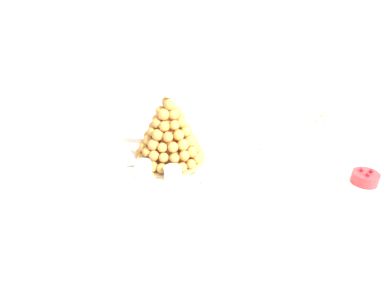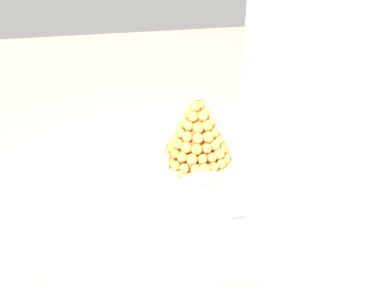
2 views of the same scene
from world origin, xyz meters
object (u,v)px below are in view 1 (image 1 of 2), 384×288
at_px(serving_tray, 179,165).
at_px(macaron_goblet, 317,145).
at_px(dessert_cup_mid_left, 143,170).
at_px(dessert_cup_right, 241,181).
at_px(croquembouche, 169,133).
at_px(dessert_cup_centre, 173,175).
at_px(dessert_cup_left, 108,171).
at_px(fruit_tart_plate, 364,180).
at_px(creme_brulee_ramekin, 132,157).
at_px(dessert_cup_mid_right, 209,177).
at_px(wine_glass, 142,106).

height_order(serving_tray, macaron_goblet, macaron_goblet).
xyz_separation_m(dessert_cup_mid_left, dessert_cup_right, (0.35, -0.02, -0.01)).
xyz_separation_m(croquembouche, dessert_cup_centre, (0.04, -0.15, -0.09)).
distance_m(dessert_cup_left, fruit_tart_plate, 0.91).
distance_m(dessert_cup_centre, dessert_cup_right, 0.24).
xyz_separation_m(dessert_cup_centre, creme_brulee_ramekin, (-0.19, 0.12, -0.01)).
bearing_deg(macaron_goblet, serving_tray, 170.88).
bearing_deg(croquembouche, dessert_cup_mid_right, -40.83).
relative_size(dessert_cup_centre, fruit_tart_plate, 0.31).
bearing_deg(creme_brulee_ramekin, dessert_cup_centre, -33.58).
bearing_deg(dessert_cup_left, macaron_goblet, 3.61).
height_order(dessert_cup_left, dessert_cup_mid_right, same).
relative_size(dessert_cup_centre, creme_brulee_ramekin, 0.66).
height_order(serving_tray, creme_brulee_ramekin, creme_brulee_ramekin).
bearing_deg(dessert_cup_mid_right, dessert_cup_right, -2.99).
distance_m(dessert_cup_mid_left, wine_glass, 0.40).
xyz_separation_m(dessert_cup_centre, fruit_tart_plate, (0.67, 0.08, -0.02)).
bearing_deg(serving_tray, dessert_cup_left, -152.86).
bearing_deg(wine_glass, dessert_cup_mid_left, -75.63).
bearing_deg(dessert_cup_left, dessert_cup_mid_left, 10.05).
xyz_separation_m(dessert_cup_right, macaron_goblet, (0.24, 0.04, 0.14)).
xyz_separation_m(serving_tray, dessert_cup_right, (0.24, -0.12, 0.02)).
xyz_separation_m(croquembouche, dessert_cup_mid_right, (0.16, -0.14, -0.09)).
xyz_separation_m(dessert_cup_mid_left, wine_glass, (-0.10, 0.38, 0.09)).
bearing_deg(fruit_tart_plate, dessert_cup_left, -174.58).
distance_m(dessert_cup_mid_right, creme_brulee_ramekin, 0.33).
distance_m(serving_tray, dessert_cup_mid_right, 0.17).
height_order(serving_tray, dessert_cup_centre, dessert_cup_centre).
xyz_separation_m(macaron_goblet, wine_glass, (-0.69, 0.36, -0.04)).
distance_m(creme_brulee_ramekin, macaron_goblet, 0.69).
distance_m(croquembouche, dessert_cup_right, 0.33).
bearing_deg(wine_glass, dessert_cup_left, -93.82).
relative_size(dessert_cup_left, dessert_cup_mid_right, 1.07).
relative_size(croquembouche, dessert_cup_left, 5.17).
height_order(dessert_cup_mid_left, dessert_cup_mid_right, dessert_cup_mid_left).
distance_m(serving_tray, wine_glass, 0.37).
relative_size(dessert_cup_right, macaron_goblet, 0.21).
height_order(serving_tray, dessert_cup_mid_right, dessert_cup_mid_right).
relative_size(dessert_cup_mid_left, macaron_goblet, 0.23).
bearing_deg(serving_tray, croquembouche, 142.48).
relative_size(croquembouche, wine_glass, 1.70).
relative_size(serving_tray, dessert_cup_right, 11.96).
bearing_deg(serving_tray, wine_glass, 126.90).
bearing_deg(macaron_goblet, creme_brulee_ramekin, 172.88).
bearing_deg(dessert_cup_right, fruit_tart_plate, 10.56).
xyz_separation_m(macaron_goblet, fruit_tart_plate, (0.19, 0.04, -0.15)).
height_order(creme_brulee_ramekin, fruit_tart_plate, fruit_tart_plate).
height_order(dessert_cup_centre, wine_glass, wine_glass).
distance_m(fruit_tart_plate, wine_glass, 0.94).
relative_size(serving_tray, dessert_cup_mid_left, 10.62).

